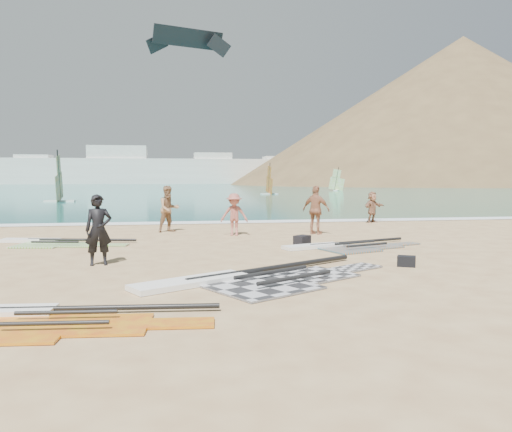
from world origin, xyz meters
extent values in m
plane|color=tan|center=(0.00, 0.00, 0.00)|extent=(300.00, 300.00, 0.00)
cube|color=#0D545B|center=(0.00, 132.00, 0.00)|extent=(300.00, 240.00, 0.06)
cube|color=white|center=(0.00, 12.30, 0.00)|extent=(300.00, 1.20, 0.04)
cube|color=white|center=(-20.00, 150.00, 4.03)|extent=(160.00, 8.00, 8.00)
cube|color=white|center=(-45.00, 150.00, 4.53)|extent=(10.00, 7.00, 9.00)
cube|color=white|center=(-20.00, 150.00, 6.03)|extent=(18.00, 7.00, 12.00)
cube|color=white|center=(10.00, 150.00, 5.03)|extent=(12.00, 7.00, 10.00)
cube|color=white|center=(35.00, 150.00, 4.53)|extent=(16.00, 7.00, 9.00)
cube|color=white|center=(55.00, 150.00, 5.53)|extent=(10.00, 7.00, 11.00)
cone|color=brown|center=(85.00, 130.00, 0.00)|extent=(143.00, 143.00, 45.00)
cube|color=#272629|center=(-0.58, -2.69, 0.02)|extent=(2.92, 3.00, 0.04)
cube|color=#272629|center=(1.01, -1.79, 0.02)|extent=(2.12, 2.08, 0.04)
cube|color=#272629|center=(2.30, -1.06, 0.02)|extent=(1.53, 1.27, 0.04)
cylinder|color=black|center=(0.20, -1.07, 0.10)|extent=(4.63, 2.71, 0.13)
cylinder|color=black|center=(-0.08, -1.95, 0.16)|extent=(1.93, 1.15, 0.09)
cylinder|color=black|center=(0.31, -2.65, 0.16)|extent=(1.93, 1.15, 0.09)
cube|color=white|center=(-1.98, -2.31, 0.06)|extent=(2.75, 2.00, 0.12)
cube|color=#59AD17|center=(-6.89, 4.92, 0.02)|extent=(1.86, 2.00, 0.04)
cube|color=#59AD17|center=(-5.54, 4.64, 0.02)|extent=(1.41, 1.34, 0.04)
cube|color=#59AD17|center=(-4.44, 4.42, 0.02)|extent=(1.12, 0.71, 0.04)
cylinder|color=black|center=(-5.64, 5.46, 0.10)|extent=(3.91, 0.88, 0.09)
cylinder|color=black|center=(-6.24, 5.09, 0.16)|extent=(1.62, 0.39, 0.07)
cylinder|color=black|center=(-6.36, 4.50, 0.16)|extent=(1.62, 0.39, 0.07)
cube|color=white|center=(-7.50, 5.83, 0.06)|extent=(2.14, 0.96, 0.12)
cube|color=orange|center=(3.20, 2.20, 0.02)|extent=(2.06, 2.17, 0.04)
cube|color=orange|center=(4.52, 2.65, 0.02)|extent=(1.53, 1.48, 0.04)
cube|color=orange|center=(5.60, 3.03, 0.02)|extent=(1.16, 0.84, 0.04)
cylinder|color=black|center=(4.02, 3.31, 0.10)|extent=(3.84, 1.41, 0.10)
cylinder|color=black|center=(3.68, 2.69, 0.16)|extent=(1.59, 0.61, 0.07)
cylinder|color=black|center=(3.88, 2.11, 0.16)|extent=(1.59, 0.61, 0.07)
cube|color=white|center=(2.20, 2.68, 0.06)|extent=(2.17, 1.22, 0.12)
cube|color=red|center=(-4.71, -5.06, 0.02)|extent=(1.71, 1.86, 0.04)
cube|color=red|center=(-3.33, -5.19, 0.02)|extent=(1.31, 1.23, 0.04)
cube|color=red|center=(-2.21, -5.29, 0.02)|extent=(1.08, 0.61, 0.04)
cylinder|color=black|center=(-3.52, -4.39, 0.10)|extent=(3.97, 0.45, 0.10)
cylinder|color=black|center=(-4.08, -4.81, 0.16)|extent=(1.64, 0.22, 0.07)
cylinder|color=black|center=(-4.13, -5.42, 0.16)|extent=(1.64, 0.22, 0.07)
cube|color=black|center=(2.05, 3.48, 0.17)|extent=(0.67, 0.65, 0.34)
cube|color=black|center=(3.76, -0.94, 0.14)|extent=(0.57, 0.51, 0.28)
imported|color=black|center=(-4.34, 0.58, 0.95)|extent=(0.77, 0.58, 1.91)
imported|color=#9B704D|center=(-2.57, 8.50, 0.99)|extent=(1.20, 1.09, 1.99)
imported|color=#AA594D|center=(0.06, 6.75, 0.85)|extent=(1.20, 0.82, 1.71)
imported|color=#AA6E4E|center=(3.44, 6.60, 1.01)|extent=(1.22, 1.14, 2.02)
imported|color=#A37052|center=(7.80, 11.24, 0.81)|extent=(1.52, 1.21, 1.62)
cube|color=white|center=(-12.86, 35.25, 0.11)|extent=(2.69, 0.83, 0.16)
cube|color=orange|center=(-12.86, 35.25, 1.41)|extent=(0.11, 3.28, 2.92)
cube|color=orange|center=(-12.86, 35.25, 3.42)|extent=(0.09, 1.85, 2.03)
cylinder|color=black|center=(-12.86, 35.25, 2.53)|extent=(0.13, 0.93, 4.63)
cube|color=white|center=(10.12, 52.10, 0.10)|extent=(2.39, 0.96, 0.14)
cube|color=red|center=(10.12, 52.10, 1.23)|extent=(0.41, 2.83, 2.53)
cube|color=red|center=(10.12, 52.10, 2.97)|extent=(0.26, 1.60, 1.76)
cylinder|color=black|center=(10.12, 52.10, 2.20)|extent=(0.20, 0.81, 4.02)
cube|color=white|center=(24.16, 66.19, 0.09)|extent=(1.63, 2.24, 0.13)
cube|color=#80BF2C|center=(24.16, 66.19, 1.17)|extent=(2.39, 1.37, 2.40)
cube|color=#80BF2C|center=(24.16, 66.19, 2.82)|extent=(1.36, 0.79, 1.67)
cylinder|color=black|center=(24.16, 66.19, 2.09)|extent=(0.71, 0.45, 3.81)
cube|color=black|center=(-0.67, 41.58, 17.13)|extent=(7.56, 3.28, 1.84)
cube|color=black|center=(-3.79, 40.57, 16.43)|extent=(2.33, 1.53, 2.34)
cube|color=black|center=(2.44, 42.59, 16.43)|extent=(2.67, 1.12, 2.34)
camera|label=1|loc=(-2.30, -13.23, 2.38)|focal=35.00mm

